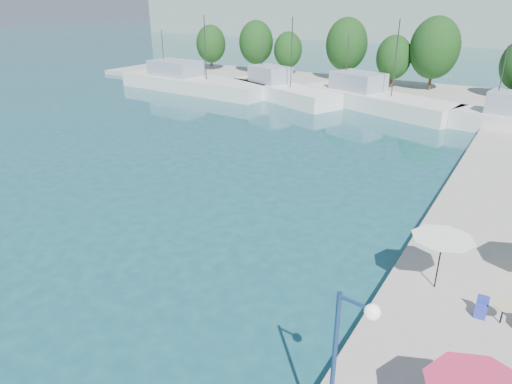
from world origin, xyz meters
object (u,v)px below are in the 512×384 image
Objects in this scene: trawler_01 at (191,83)px; trawler_02 at (280,90)px; street_lamp at (347,352)px; umbrella_white at (442,243)px; trawler_03 at (373,99)px.

trawler_01 and trawler_02 have the same top height.
street_lamp is (25.27, -42.45, 3.02)m from trawler_02.
trawler_02 reaches higher than umbrella_white.
umbrella_white is at bearing -34.99° from trawler_01.
trawler_02 is 3.45× the size of street_lamp.
trawler_01 reaches higher than street_lamp.
trawler_02 is at bearing -156.19° from trawler_03.
street_lamp reaches higher than umbrella_white.
trawler_01 and trawler_03 have the same top height.
umbrella_white is 9.40m from street_lamp.
trawler_01 is at bearing -155.08° from trawler_03.
trawler_03 reaches higher than street_lamp.
street_lamp is (13.50, -43.24, 3.02)m from trawler_03.
umbrella_white is at bearing 93.30° from street_lamp.
trawler_03 is at bearing 112.41° from umbrella_white.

